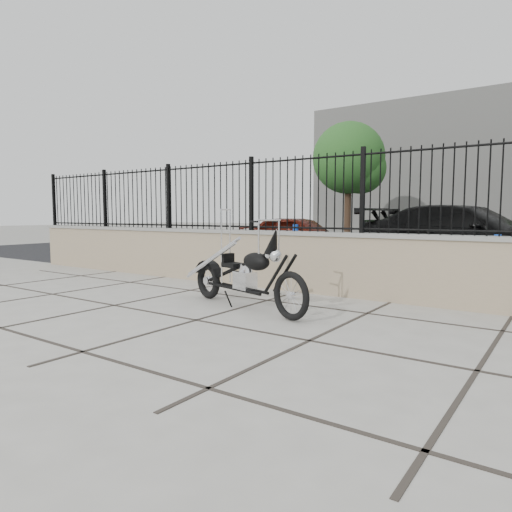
{
  "coord_description": "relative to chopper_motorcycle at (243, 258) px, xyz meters",
  "views": [
    {
      "loc": [
        3.59,
        -3.87,
        1.24
      ],
      "look_at": [
        0.02,
        1.19,
        0.67
      ],
      "focal_mm": 32.0,
      "sensor_mm": 36.0,
      "label": 1
    }
  ],
  "objects": [
    {
      "name": "iron_fence",
      "position": [
        -0.02,
        1.61,
        0.89
      ],
      "size": [
        14.0,
        0.08,
        1.2
      ],
      "primitive_type": "cube",
      "color": "black",
      "rests_on": "retaining_wall"
    },
    {
      "name": "car_black",
      "position": [
        1.51,
        6.51,
        0.06
      ],
      "size": [
        5.3,
        2.99,
        1.45
      ],
      "primitive_type": "imported",
      "rotation": [
        0.0,
        0.0,
        1.37
      ],
      "color": "black",
      "rests_on": "parking_lot"
    },
    {
      "name": "bollard_a",
      "position": [
        -1.57,
        4.07,
        -0.16
      ],
      "size": [
        0.16,
        0.16,
        1.01
      ],
      "primitive_type": "cylinder",
      "rotation": [
        0.0,
        0.0,
        0.43
      ],
      "color": "#0C33C0",
      "rests_on": "ground_plane"
    },
    {
      "name": "tree_left",
      "position": [
        -5.65,
        16.08,
        3.41
      ],
      "size": [
        3.45,
        3.45,
        5.83
      ],
      "rotation": [
        0.0,
        0.0,
        0.11
      ],
      "color": "#382619",
      "rests_on": "ground_plane"
    },
    {
      "name": "chopper_motorcycle",
      "position": [
        0.0,
        0.0,
        0.0
      ],
      "size": [
        2.24,
        1.01,
        1.33
      ],
      "primitive_type": null,
      "rotation": [
        0.0,
        0.0,
        -0.29
      ],
      "color": "black",
      "rests_on": "ground_plane"
    },
    {
      "name": "background_building",
      "position": [
        -0.02,
        25.61,
        3.33
      ],
      "size": [
        22.0,
        6.0,
        8.0
      ],
      "primitive_type": "cube",
      "color": "beige",
      "rests_on": "ground_plane"
    },
    {
      "name": "retaining_wall",
      "position": [
        -0.02,
        1.61,
        -0.19
      ],
      "size": [
        14.0,
        0.36,
        0.96
      ],
      "primitive_type": "cube",
      "color": "gray",
      "rests_on": "ground_plane"
    },
    {
      "name": "ground_plane",
      "position": [
        -0.02,
        -0.89,
        -0.67
      ],
      "size": [
        90.0,
        90.0,
        0.0
      ],
      "primitive_type": "plane",
      "color": "#99968E",
      "rests_on": "ground"
    },
    {
      "name": "bollard_b",
      "position": [
        2.52,
        3.52,
        -0.21
      ],
      "size": [
        0.12,
        0.12,
        0.91
      ],
      "primitive_type": "cylinder",
      "rotation": [
        0.0,
        0.0,
        0.11
      ],
      "color": "blue",
      "rests_on": "ground_plane"
    },
    {
      "name": "parking_lot",
      "position": [
        -0.02,
        11.61,
        -0.67
      ],
      "size": [
        30.0,
        30.0,
        0.0
      ],
      "primitive_type": "plane",
      "color": "black",
      "rests_on": "ground"
    },
    {
      "name": "car_red",
      "position": [
        -2.75,
        6.23,
        -0.07
      ],
      "size": [
        3.56,
        1.48,
        1.2
      ],
      "primitive_type": "imported",
      "rotation": [
        0.0,
        0.0,
        1.55
      ],
      "color": "#4B120A",
      "rests_on": "parking_lot"
    }
  ]
}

